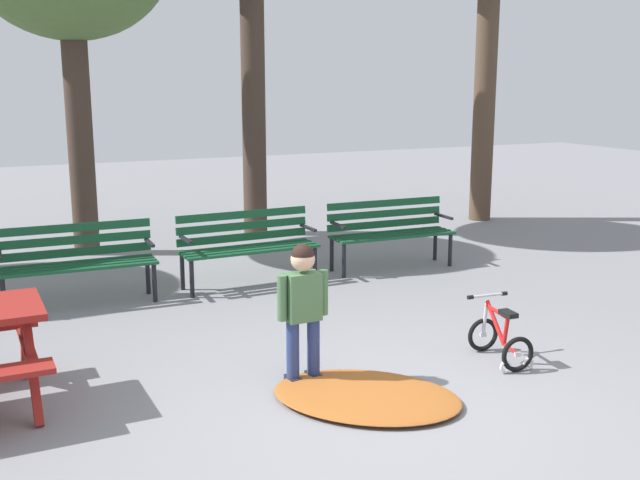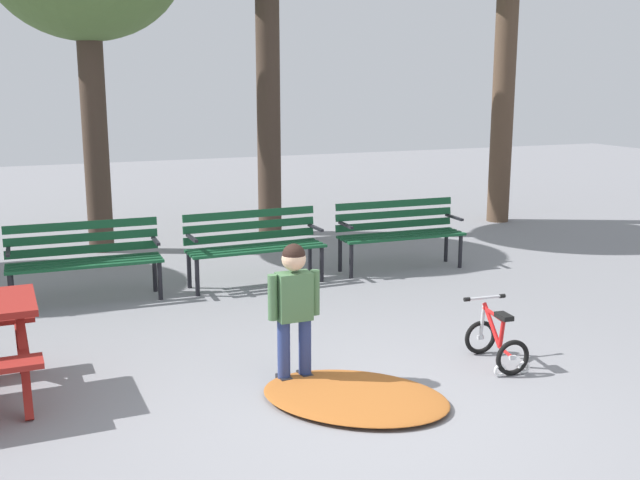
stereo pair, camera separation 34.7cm
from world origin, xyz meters
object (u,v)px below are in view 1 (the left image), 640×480
object	(u,v)px
child_standing	(303,302)
kids_bicycle	(500,339)
park_bench_left	(77,257)
park_bench_right	(247,242)
park_bench_far_right	(389,228)

from	to	relation	value
child_standing	kids_bicycle	size ratio (longest dim) A/B	1.93
park_bench_left	child_standing	size ratio (longest dim) A/B	1.44
park_bench_right	child_standing	world-z (taller)	child_standing
park_bench_right	park_bench_far_right	xyz separation A→B (m)	(1.91, 0.01, 0.00)
park_bench_left	park_bench_far_right	size ratio (longest dim) A/B	1.00
park_bench_left	child_standing	world-z (taller)	child_standing
park_bench_far_right	kids_bicycle	distance (m)	3.38
park_bench_far_right	kids_bicycle	world-z (taller)	park_bench_far_right
park_bench_far_right	child_standing	size ratio (longest dim) A/B	1.44
child_standing	park_bench_right	bearing A→B (deg)	78.58
park_bench_far_right	kids_bicycle	bearing A→B (deg)	-103.87
park_bench_right	park_bench_left	bearing A→B (deg)	179.86
park_bench_far_right	park_bench_right	bearing A→B (deg)	-179.60
park_bench_left	kids_bicycle	distance (m)	4.44
park_bench_right	child_standing	size ratio (longest dim) A/B	1.44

